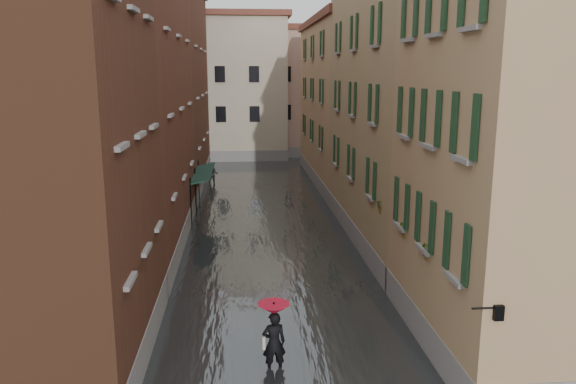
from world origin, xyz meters
name	(u,v)px	position (x,y,z in m)	size (l,w,h in m)	color
ground	(283,325)	(0.00, 0.00, 0.00)	(120.00, 120.00, 0.00)	#58585A
floodwater	(265,221)	(0.00, 13.00, 0.10)	(10.00, 60.00, 0.20)	#3C4143
building_left_near	(22,139)	(-7.00, -2.00, 6.50)	(6.00, 8.00, 13.00)	brown
building_left_mid	(114,116)	(-7.00, 9.00, 6.25)	(6.00, 14.00, 12.50)	#552F1B
building_left_far	(159,89)	(-7.00, 24.00, 7.00)	(6.00, 16.00, 14.00)	brown
building_right_near	(532,160)	(7.00, -2.00, 5.75)	(6.00, 8.00, 11.50)	#A47854
building_right_mid	(415,109)	(7.00, 9.00, 6.50)	(6.00, 14.00, 13.00)	#9D7D5F
building_right_far	(353,106)	(7.00, 24.00, 5.75)	(6.00, 16.00, 11.50)	#A47854
building_end_cream	(222,90)	(-3.00, 38.00, 6.50)	(12.00, 9.00, 13.00)	beige
building_end_pink	(312,94)	(6.00, 40.00, 6.00)	(10.00, 9.00, 12.00)	tan
awning_near	(201,178)	(-3.48, 13.49, 2.47)	(1.09, 3.27, 2.80)	#152F25
awning_far	(204,170)	(-3.49, 16.31, 2.46)	(1.09, 2.87, 2.80)	#152F25
wall_lantern	(497,312)	(4.33, -6.00, 3.01)	(0.71, 0.22, 0.35)	black
window_planters	(405,217)	(4.12, 0.40, 3.51)	(0.59, 6.31, 0.84)	brown
pedestrian_main	(274,333)	(-0.47, -2.97, 1.21)	(0.91, 0.91, 2.06)	black
pedestrian_far	(212,174)	(-3.39, 23.66, 0.85)	(0.83, 0.64, 1.70)	black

